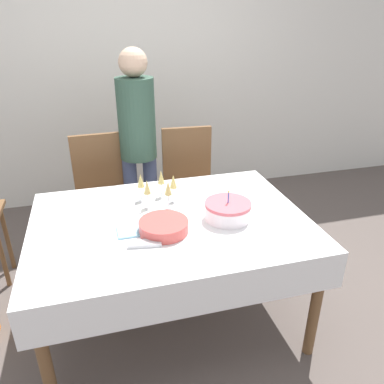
% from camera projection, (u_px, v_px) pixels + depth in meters
% --- Properties ---
extents(ground_plane, '(12.00, 12.00, 0.00)m').
position_uv_depth(ground_plane, '(173.00, 316.00, 2.42)').
color(ground_plane, '#564C47').
extents(wall_back, '(8.00, 0.05, 2.70)m').
position_uv_depth(wall_back, '(125.00, 64.00, 3.52)').
color(wall_back, silver).
rests_on(wall_back, ground_plane).
extents(dining_table, '(1.54, 1.10, 0.72)m').
position_uv_depth(dining_table, '(171.00, 235.00, 2.15)').
color(dining_table, white).
rests_on(dining_table, ground_plane).
extents(dining_chair_far_left, '(0.44, 0.44, 0.96)m').
position_uv_depth(dining_chair_far_left, '(103.00, 193.00, 2.87)').
color(dining_chair_far_left, brown).
rests_on(dining_chair_far_left, ground_plane).
extents(dining_chair_far_right, '(0.45, 0.45, 0.96)m').
position_uv_depth(dining_chair_far_right, '(189.00, 183.00, 3.03)').
color(dining_chair_far_right, brown).
rests_on(dining_chair_far_right, ground_plane).
extents(birthday_cake, '(0.26, 0.26, 0.17)m').
position_uv_depth(birthday_cake, '(228.00, 211.00, 2.10)').
color(birthday_cake, white).
rests_on(birthday_cake, dining_table).
extents(champagne_tray, '(0.35, 0.35, 0.18)m').
position_uv_depth(champagne_tray, '(159.00, 192.00, 2.26)').
color(champagne_tray, silver).
rests_on(champagne_tray, dining_table).
extents(plate_stack_main, '(0.26, 0.26, 0.06)m').
position_uv_depth(plate_stack_main, '(164.00, 226.00, 1.98)').
color(plate_stack_main, '#CC4C47').
rests_on(plate_stack_main, dining_table).
extents(cake_knife, '(0.28, 0.15, 0.00)m').
position_uv_depth(cake_knife, '(240.00, 239.00, 1.92)').
color(cake_knife, silver).
rests_on(cake_knife, dining_table).
extents(fork_pile, '(0.18, 0.08, 0.02)m').
position_uv_depth(fork_pile, '(144.00, 243.00, 1.87)').
color(fork_pile, silver).
rests_on(fork_pile, dining_table).
extents(napkin_pile, '(0.15, 0.15, 0.01)m').
position_uv_depth(napkin_pile, '(131.00, 230.00, 2.00)').
color(napkin_pile, '#8CC6E0').
rests_on(napkin_pile, dining_table).
extents(person_standing, '(0.28, 0.28, 1.57)m').
position_uv_depth(person_standing, '(138.00, 135.00, 2.84)').
color(person_standing, '#3F4C72').
rests_on(person_standing, ground_plane).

